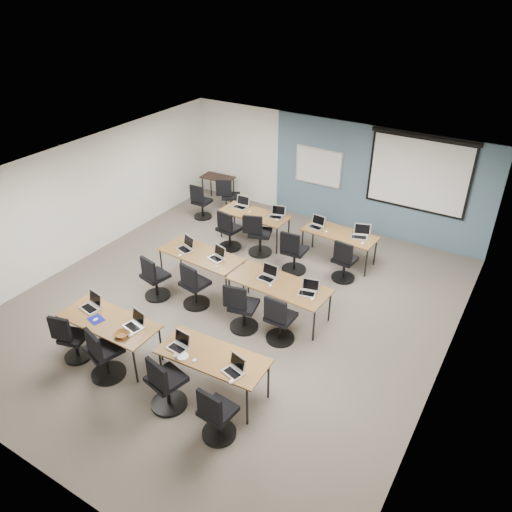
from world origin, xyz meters
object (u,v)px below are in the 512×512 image
Objects in this scene: task_chair_6 at (242,311)px; utility_table at (218,180)px; task_chair_4 at (154,281)px; laptop_9 at (277,214)px; laptop_5 at (217,256)px; task_chair_9 at (258,238)px; laptop_10 at (317,224)px; task_chair_1 at (103,357)px; task_chair_8 at (228,233)px; training_table_back_right at (340,235)px; training_table_front_left at (109,322)px; laptop_4 at (186,246)px; training_table_mid_left at (201,256)px; laptop_7 at (309,290)px; training_table_mid_right at (279,285)px; task_chair_5 at (194,289)px; spare_chair_a at (229,199)px; spare_chair_b at (201,204)px; laptop_3 at (235,368)px; laptop_1 at (135,323)px; task_chair_11 at (344,264)px; task_chair_2 at (165,387)px; laptop_8 at (241,204)px; laptop_11 at (360,234)px; laptop_6 at (268,275)px; projector_screen at (420,169)px; laptop_2 at (179,344)px; task_chair_10 at (293,255)px; task_chair_3 at (216,417)px; whiteboard at (318,167)px; task_chair_0 at (72,341)px; task_chair_7 at (279,322)px.

utility_table is (-3.69, 4.50, 0.23)m from task_chair_6.
laptop_9 is at bearing 85.29° from task_chair_4.
task_chair_9 is at bearing 105.45° from laptop_5.
task_chair_1 is at bearing -95.86° from laptop_10.
training_table_back_right is at bearing 26.29° from task_chair_8.
laptop_4 is (-0.38, 2.60, 0.11)m from training_table_front_left.
laptop_5 is 2.30m from laptop_9.
training_table_mid_left is 5.61× the size of laptop_7.
training_table_mid_right is 1.54m from laptop_5.
task_chair_5 is at bearing -115.43° from training_table_back_right.
laptop_5 is (0.07, 3.12, 0.35)m from task_chair_1.
spare_chair_b is at bearing -154.78° from spare_chair_a.
laptop_4 is at bearing 153.65° from laptop_3.
laptop_1 reaches higher than laptop_5.
task_chair_8 is 2.86m from task_chair_11.
laptop_10 is at bearing 98.45° from laptop_7.
task_chair_2 is at bearing 17.81° from task_chair_1.
spare_chair_a is at bearing 171.08° from training_table_back_right.
task_chair_2 is 2.20m from task_chair_6.
task_chair_2 reaches higher than laptop_7.
laptop_8 is at bearing -69.28° from spare_chair_a.
laptop_6 is at bearing -129.32° from laptop_11.
spare_chair_a is (-1.80, 1.46, -0.02)m from task_chair_9.
task_chair_4 is (-2.42, -0.81, -0.28)m from training_table_mid_right.
projector_screen reaches higher than task_chair_4.
task_chair_10 is (-0.03, 3.92, -0.36)m from laptop_2.
task_chair_3 is at bearing -58.17° from utility_table.
task_chair_4 is 2.89× the size of laptop_8.
laptop_8 is (-1.23, -1.74, -0.66)m from whiteboard.
task_chair_0 is at bearing -126.60° from training_table_mid_right.
task_chair_6 is 2.71m from task_chair_11.
laptop_9 is at bearing 123.09° from training_table_mid_right.
task_chair_1 is at bearing -73.02° from utility_table.
task_chair_0 is at bearing -117.30° from projector_screen.
laptop_9 is (0.10, 2.29, 0.00)m from laptop_5.
task_chair_4 is at bearing -133.40° from task_chair_11.
laptop_6 is 1.00× the size of laptop_9.
task_chair_7 is 5.43m from spare_chair_a.
whiteboard reaches higher than spare_chair_a.
training_table_back_right is at bearing 126.90° from task_chair_11.
laptop_9 is (1.02, -0.02, -0.00)m from laptop_8.
laptop_2 is 0.97× the size of laptop_7.
task_chair_0 is at bearing -77.43° from spare_chair_b.
training_table_mid_right is 5.92× the size of laptop_10.
training_table_mid_left is 5.20× the size of laptop_8.
task_chair_8 is at bearing 131.30° from laptop_5.
task_chair_5 is at bearing -125.96° from task_chair_11.
task_chair_10 is (1.03, 1.38, -0.37)m from laptop_5.
laptop_1 is at bearing -98.94° from spare_chair_a.
training_table_front_left is at bearing -71.34° from spare_chair_b.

